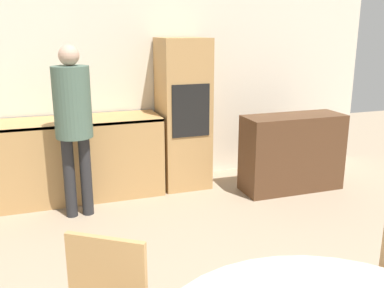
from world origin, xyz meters
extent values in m
cube|color=silver|center=(0.00, 5.19, 1.30)|extent=(6.54, 0.05, 2.60)
cube|color=tan|center=(-1.08, 4.85, 0.45)|extent=(2.69, 0.60, 0.91)
cube|color=black|center=(-1.08, 4.85, 0.89)|extent=(2.69, 0.60, 0.03)
cube|color=tan|center=(0.58, 4.86, 0.89)|extent=(0.56, 0.58, 1.77)
cube|color=black|center=(0.58, 4.56, 0.98)|extent=(0.44, 0.01, 0.60)
cube|color=#51331E|center=(1.75, 4.28, 0.45)|extent=(1.20, 0.45, 0.90)
cube|color=tan|center=(0.61, 1.83, 0.45)|extent=(0.56, 0.56, 0.02)
cylinder|color=#262628|center=(-0.80, 4.33, 0.42)|extent=(0.12, 0.12, 0.84)
cylinder|color=#262628|center=(-0.64, 4.33, 0.42)|extent=(0.12, 0.12, 0.84)
cylinder|color=#4C6656|center=(-0.72, 4.33, 1.18)|extent=(0.36, 0.36, 0.70)
sphere|color=tan|center=(-0.72, 4.33, 1.63)|extent=(0.20, 0.20, 0.20)
camera|label=1|loc=(-0.95, 0.07, 1.87)|focal=40.00mm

